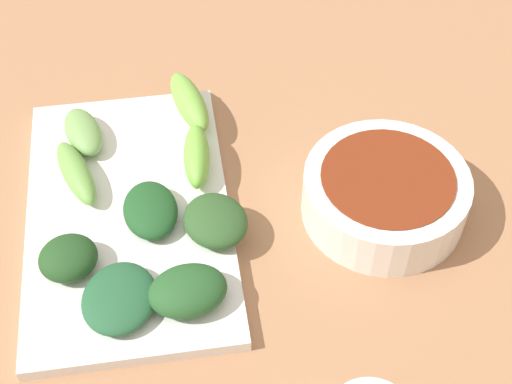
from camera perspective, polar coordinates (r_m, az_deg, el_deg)
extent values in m
cube|color=#A47350|center=(0.66, -3.80, -3.59)|extent=(2.10, 2.10, 0.02)
cylinder|color=white|center=(0.66, 9.74, -0.12)|extent=(0.14, 0.14, 0.04)
cylinder|color=maroon|center=(0.65, 9.83, 0.33)|extent=(0.11, 0.11, 0.03)
cube|color=white|center=(0.66, -9.65, -1.69)|extent=(0.17, 0.29, 0.01)
ellipsoid|color=#76B445|center=(0.73, -4.80, 6.90)|extent=(0.05, 0.09, 0.03)
ellipsoid|color=#2C5226|center=(0.63, -3.10, -2.20)|extent=(0.07, 0.07, 0.02)
ellipsoid|color=#235834|center=(0.59, -10.37, -7.95)|extent=(0.07, 0.08, 0.02)
ellipsoid|color=#245327|center=(0.59, -5.22, -7.50)|extent=(0.07, 0.06, 0.03)
ellipsoid|color=#1E4D23|center=(0.64, -8.04, -1.37)|extent=(0.05, 0.07, 0.02)
ellipsoid|color=#20471F|center=(0.62, -14.11, -4.89)|extent=(0.06, 0.06, 0.03)
ellipsoid|color=#74BC44|center=(0.67, -4.51, 2.75)|extent=(0.03, 0.08, 0.03)
ellipsoid|color=#6EA74C|center=(0.68, -13.53, 1.43)|extent=(0.05, 0.09, 0.02)
ellipsoid|color=#75A659|center=(0.72, -13.02, 4.48)|extent=(0.05, 0.07, 0.02)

